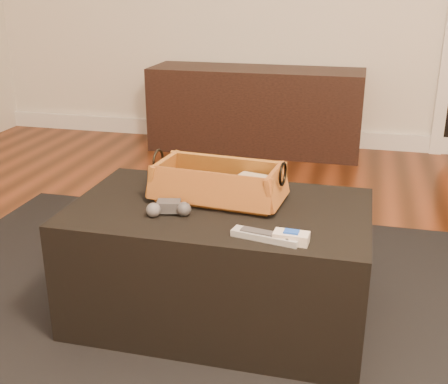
% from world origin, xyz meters
% --- Properties ---
extents(floor, '(5.00, 5.50, 0.01)m').
position_xyz_m(floor, '(0.00, 0.00, -0.01)').
color(floor, brown).
rests_on(floor, ground).
extents(baseboard, '(5.00, 0.04, 0.12)m').
position_xyz_m(baseboard, '(0.00, 2.73, 0.06)').
color(baseboard, white).
rests_on(baseboard, floor).
extents(media_cabinet, '(1.48, 0.45, 0.58)m').
position_xyz_m(media_cabinet, '(-0.41, 2.51, 0.29)').
color(media_cabinet, black).
rests_on(media_cabinet, floor).
extents(area_rug, '(2.60, 2.00, 0.01)m').
position_xyz_m(area_rug, '(-0.11, 0.30, 0.01)').
color(area_rug, black).
rests_on(area_rug, floor).
extents(ottoman, '(1.00, 0.60, 0.42)m').
position_xyz_m(ottoman, '(-0.11, 0.35, 0.22)').
color(ottoman, black).
rests_on(ottoman, area_rug).
extents(tv_remote, '(0.24, 0.06, 0.03)m').
position_xyz_m(tv_remote, '(-0.16, 0.39, 0.46)').
color(tv_remote, black).
rests_on(tv_remote, wicker_basket).
extents(cloth_bundle, '(0.14, 0.12, 0.07)m').
position_xyz_m(cloth_bundle, '(-0.01, 0.43, 0.48)').
color(cloth_bundle, tan).
rests_on(cloth_bundle, wicker_basket).
extents(wicker_basket, '(0.47, 0.28, 0.16)m').
position_xyz_m(wicker_basket, '(-0.13, 0.41, 0.49)').
color(wicker_basket, '#A35C24').
rests_on(wicker_basket, ottoman).
extents(game_controller, '(0.15, 0.10, 0.05)m').
position_xyz_m(game_controller, '(-0.25, 0.23, 0.46)').
color(game_controller, '#333235').
rests_on(game_controller, ottoman).
extents(silver_remote, '(0.21, 0.08, 0.02)m').
position_xyz_m(silver_remote, '(0.08, 0.13, 0.44)').
color(silver_remote, '#ABAFB3').
rests_on(silver_remote, ottoman).
extents(cream_gadget, '(0.10, 0.06, 0.04)m').
position_xyz_m(cream_gadget, '(0.16, 0.12, 0.45)').
color(cream_gadget, beige).
rests_on(cream_gadget, ottoman).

